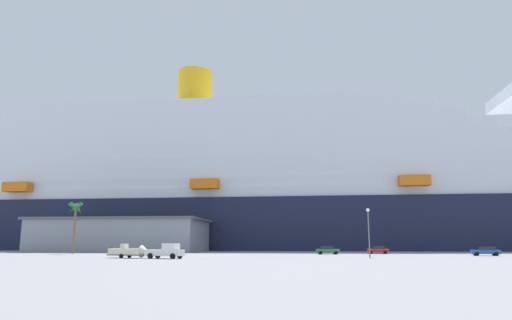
{
  "coord_description": "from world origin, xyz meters",
  "views": [
    {
      "loc": [
        23.0,
        -79.28,
        2.34
      ],
      "look_at": [
        3.47,
        26.7,
        22.26
      ],
      "focal_mm": 31.32,
      "sensor_mm": 36.0,
      "label": 1
    }
  ],
  "objects_px": {
    "street_lamp": "(369,225)",
    "parked_car_blue_suv": "(486,251)",
    "palm_tree": "(76,211)",
    "small_boat_on_trailer": "(131,252)",
    "pickup_truck": "(166,251)",
    "parked_car_silver_sedan": "(137,249)",
    "cruise_ship": "(299,191)",
    "parked_car_red_hatchback": "(378,250)",
    "parked_car_green_wagon": "(327,250)"
  },
  "relations": [
    {
      "from": "palm_tree",
      "to": "parked_car_silver_sedan",
      "type": "distance_m",
      "value": 17.64
    },
    {
      "from": "cruise_ship",
      "to": "parked_car_silver_sedan",
      "type": "relative_size",
      "value": 64.48
    },
    {
      "from": "cruise_ship",
      "to": "pickup_truck",
      "type": "bearing_deg",
      "value": -99.83
    },
    {
      "from": "pickup_truck",
      "to": "parked_car_silver_sedan",
      "type": "xyz_separation_m",
      "value": [
        -22.44,
        37.93,
        -0.21
      ]
    },
    {
      "from": "cruise_ship",
      "to": "parked_car_red_hatchback",
      "type": "relative_size",
      "value": 66.77
    },
    {
      "from": "parked_car_green_wagon",
      "to": "parked_car_red_hatchback",
      "type": "relative_size",
      "value": 1.11
    },
    {
      "from": "cruise_ship",
      "to": "parked_car_blue_suv",
      "type": "xyz_separation_m",
      "value": [
        37.38,
        -52.08,
        -17.38
      ]
    },
    {
      "from": "small_boat_on_trailer",
      "to": "parked_car_blue_suv",
      "type": "height_order",
      "value": "small_boat_on_trailer"
    },
    {
      "from": "palm_tree",
      "to": "small_boat_on_trailer",
      "type": "bearing_deg",
      "value": -43.68
    },
    {
      "from": "small_boat_on_trailer",
      "to": "cruise_ship",
      "type": "bearing_deg",
      "value": 75.63
    },
    {
      "from": "parked_car_silver_sedan",
      "to": "parked_car_red_hatchback",
      "type": "relative_size",
      "value": 1.04
    },
    {
      "from": "palm_tree",
      "to": "parked_car_green_wagon",
      "type": "bearing_deg",
      "value": 4.41
    },
    {
      "from": "parked_car_red_hatchback",
      "to": "small_boat_on_trailer",
      "type": "bearing_deg",
      "value": -139.47
    },
    {
      "from": "parked_car_green_wagon",
      "to": "parked_car_red_hatchback",
      "type": "distance_m",
      "value": 11.68
    },
    {
      "from": "cruise_ship",
      "to": "parked_car_blue_suv",
      "type": "height_order",
      "value": "cruise_ship"
    },
    {
      "from": "street_lamp",
      "to": "parked_car_blue_suv",
      "type": "bearing_deg",
      "value": 33.79
    },
    {
      "from": "pickup_truck",
      "to": "parked_car_silver_sedan",
      "type": "bearing_deg",
      "value": 120.6
    },
    {
      "from": "cruise_ship",
      "to": "small_boat_on_trailer",
      "type": "xyz_separation_m",
      "value": [
        -19.16,
        -74.79,
        -17.26
      ]
    },
    {
      "from": "cruise_ship",
      "to": "parked_car_blue_suv",
      "type": "distance_m",
      "value": 66.42
    },
    {
      "from": "parked_car_silver_sedan",
      "to": "street_lamp",
      "type": "bearing_deg",
      "value": -28.44
    },
    {
      "from": "small_boat_on_trailer",
      "to": "parked_car_red_hatchback",
      "type": "distance_m",
      "value": 51.12
    },
    {
      "from": "street_lamp",
      "to": "cruise_ship",
      "type": "bearing_deg",
      "value": 103.99
    },
    {
      "from": "palm_tree",
      "to": "parked_car_silver_sedan",
      "type": "relative_size",
      "value": 2.44
    },
    {
      "from": "parked_car_blue_suv",
      "to": "parked_car_green_wagon",
      "type": "height_order",
      "value": "same"
    },
    {
      "from": "palm_tree",
      "to": "parked_car_green_wagon",
      "type": "xyz_separation_m",
      "value": [
        53.24,
        4.11,
        -8.07
      ]
    },
    {
      "from": "street_lamp",
      "to": "parked_car_red_hatchback",
      "type": "xyz_separation_m",
      "value": [
        3.24,
        24.51,
        -4.19
      ]
    },
    {
      "from": "parked_car_blue_suv",
      "to": "parked_car_silver_sedan",
      "type": "bearing_deg",
      "value": 169.0
    },
    {
      "from": "cruise_ship",
      "to": "parked_car_silver_sedan",
      "type": "bearing_deg",
      "value": -133.18
    },
    {
      "from": "parked_car_green_wagon",
      "to": "parked_car_blue_suv",
      "type": "bearing_deg",
      "value": -10.02
    },
    {
      "from": "pickup_truck",
      "to": "palm_tree",
      "type": "relative_size",
      "value": 0.53
    },
    {
      "from": "palm_tree",
      "to": "pickup_truck",
      "type": "bearing_deg",
      "value": -38.72
    },
    {
      "from": "cruise_ship",
      "to": "palm_tree",
      "type": "bearing_deg",
      "value": -130.52
    },
    {
      "from": "small_boat_on_trailer",
      "to": "parked_car_silver_sedan",
      "type": "bearing_deg",
      "value": 113.99
    },
    {
      "from": "small_boat_on_trailer",
      "to": "pickup_truck",
      "type": "bearing_deg",
      "value": -9.88
    },
    {
      "from": "palm_tree",
      "to": "parked_car_silver_sedan",
      "type": "height_order",
      "value": "palm_tree"
    },
    {
      "from": "parked_car_silver_sedan",
      "to": "parked_car_red_hatchback",
      "type": "bearing_deg",
      "value": -3.8
    },
    {
      "from": "parked_car_silver_sedan",
      "to": "parked_car_red_hatchback",
      "type": "xyz_separation_m",
      "value": [
        55.27,
        -3.67,
        -0.0
      ]
    },
    {
      "from": "cruise_ship",
      "to": "palm_tree",
      "type": "relative_size",
      "value": 26.42
    },
    {
      "from": "palm_tree",
      "to": "street_lamp",
      "type": "xyz_separation_m",
      "value": [
        60.26,
        -14.83,
        -3.89
      ]
    },
    {
      "from": "parked_car_silver_sedan",
      "to": "small_boat_on_trailer",
      "type": "bearing_deg",
      "value": -66.01
    },
    {
      "from": "street_lamp",
      "to": "parked_car_silver_sedan",
      "type": "bearing_deg",
      "value": 151.56
    },
    {
      "from": "cruise_ship",
      "to": "palm_tree",
      "type": "distance_m",
      "value": 68.06
    },
    {
      "from": "cruise_ship",
      "to": "palm_tree",
      "type": "height_order",
      "value": "cruise_ship"
    },
    {
      "from": "pickup_truck",
      "to": "parked_car_blue_suv",
      "type": "distance_m",
      "value": 55.82
    },
    {
      "from": "palm_tree",
      "to": "street_lamp",
      "type": "relative_size",
      "value": 1.44
    },
    {
      "from": "pickup_truck",
      "to": "parked_car_green_wagon",
      "type": "xyz_separation_m",
      "value": [
        22.58,
        28.69,
        -0.21
      ]
    },
    {
      "from": "small_boat_on_trailer",
      "to": "street_lamp",
      "type": "xyz_separation_m",
      "value": [
        35.62,
        8.71,
        4.06
      ]
    },
    {
      "from": "small_boat_on_trailer",
      "to": "parked_car_silver_sedan",
      "type": "relative_size",
      "value": 1.71
    },
    {
      "from": "small_boat_on_trailer",
      "to": "parked_car_green_wagon",
      "type": "xyz_separation_m",
      "value": [
        28.6,
        27.64,
        -0.13
      ]
    },
    {
      "from": "cruise_ship",
      "to": "parked_car_red_hatchback",
      "type": "xyz_separation_m",
      "value": [
        19.7,
        -41.57,
        -17.39
      ]
    }
  ]
}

